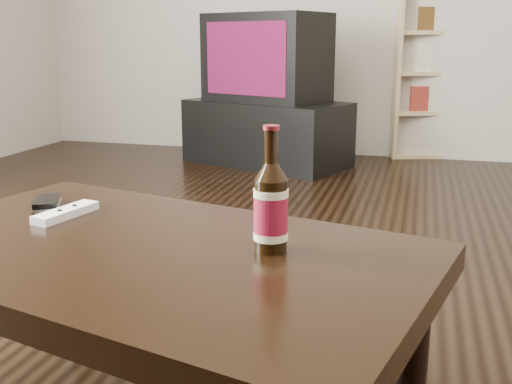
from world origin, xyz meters
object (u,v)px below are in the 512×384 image
(tv, at_px, (267,58))
(bookshelf, at_px, (435,69))
(remote, at_px, (66,213))
(coffee_table, at_px, (145,271))
(tv_stand, at_px, (267,133))
(phone, at_px, (47,203))
(beer_bottle, at_px, (271,208))

(tv, bearing_deg, bookshelf, 52.72)
(remote, bearing_deg, bookshelf, 87.70)
(tv, relative_size, coffee_table, 0.70)
(tv_stand, relative_size, phone, 8.16)
(phone, bearing_deg, tv, 64.39)
(remote, bearing_deg, tv, 106.49)
(phone, height_order, remote, remote)
(bookshelf, height_order, phone, bookshelf)
(bookshelf, distance_m, beer_bottle, 3.52)
(beer_bottle, xyz_separation_m, phone, (-0.62, 0.17, -0.08))
(bookshelf, height_order, coffee_table, bookshelf)
(tv, xyz_separation_m, coffee_table, (0.49, -2.89, -0.35))
(coffee_table, bearing_deg, phone, 150.65)
(remote, bearing_deg, phone, 157.06)
(phone, bearing_deg, tv_stand, 64.38)
(tv, bearing_deg, coffee_table, -58.99)
(bookshelf, bearing_deg, tv, -166.33)
(tv, distance_m, bookshelf, 1.27)
(tv_stand, distance_m, phone, 2.69)
(bookshelf, relative_size, phone, 9.12)
(bookshelf, bearing_deg, tv_stand, -166.36)
(tv, relative_size, beer_bottle, 3.54)
(beer_bottle, bearing_deg, remote, 169.28)
(beer_bottle, bearing_deg, tv_stand, 104.60)
(coffee_table, xyz_separation_m, beer_bottle, (0.26, 0.04, 0.14))
(beer_bottle, height_order, remote, beer_bottle)
(tv_stand, height_order, tv, tv)
(bookshelf, distance_m, coffee_table, 3.60)
(tv, bearing_deg, remote, -63.99)
(tv, xyz_separation_m, bookshelf, (1.08, 0.66, -0.09))
(bookshelf, height_order, beer_bottle, bookshelf)
(tv, height_order, beer_bottle, tv)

